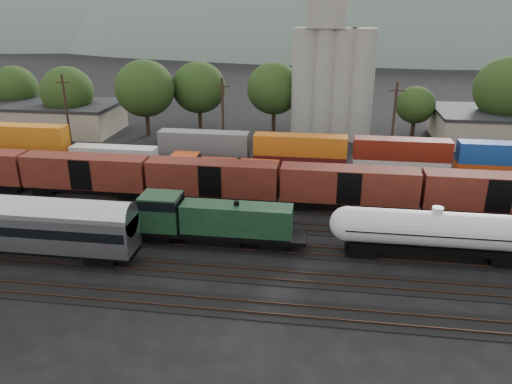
# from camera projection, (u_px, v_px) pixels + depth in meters

# --- Properties ---
(ground) EXTENTS (600.00, 600.00, 0.00)m
(ground) POSITION_uv_depth(u_px,v_px,m) (294.00, 228.00, 52.42)
(ground) COLOR black
(tracks) EXTENTS (180.00, 33.20, 0.20)m
(tracks) POSITION_uv_depth(u_px,v_px,m) (294.00, 227.00, 52.40)
(tracks) COLOR black
(tracks) RESTS_ON ground
(green_locomotive) EXTENTS (17.66, 3.12, 4.68)m
(green_locomotive) POSITION_uv_depth(u_px,v_px,m) (205.00, 220.00, 47.93)
(green_locomotive) COLOR black
(green_locomotive) RESTS_ON ground
(tank_car_a) EXTENTS (18.87, 3.38, 4.95)m
(tank_car_a) POSITION_uv_depth(u_px,v_px,m) (435.00, 231.00, 45.02)
(tank_car_a) COLOR silver
(tank_car_a) RESTS_ON ground
(orange_locomotive) EXTENTS (16.32, 2.72, 4.08)m
(orange_locomotive) POSITION_uv_depth(u_px,v_px,m) (217.00, 171.00, 62.13)
(orange_locomotive) COLOR black
(orange_locomotive) RESTS_ON ground
(boxcar_string) EXTENTS (184.40, 2.90, 4.20)m
(boxcar_string) POSITION_uv_depth(u_px,v_px,m) (421.00, 189.00, 54.11)
(boxcar_string) COLOR black
(boxcar_string) RESTS_ON ground
(container_wall) EXTENTS (160.00, 2.60, 5.80)m
(container_wall) POSITION_uv_depth(u_px,v_px,m) (319.00, 161.00, 64.98)
(container_wall) COLOR black
(container_wall) RESTS_ON ground
(grain_silo) EXTENTS (13.40, 5.00, 29.00)m
(grain_silo) POSITION_uv_depth(u_px,v_px,m) (332.00, 71.00, 80.99)
(grain_silo) COLOR gray
(grain_silo) RESTS_ON ground
(industrial_sheds) EXTENTS (119.38, 17.26, 5.10)m
(industrial_sheds) POSITION_uv_depth(u_px,v_px,m) (349.00, 125.00, 83.06)
(industrial_sheds) COLOR #9E937F
(industrial_sheds) RESTS_ON ground
(tree_band) EXTENTS (167.56, 20.28, 14.42)m
(tree_band) POSITION_uv_depth(u_px,v_px,m) (321.00, 92.00, 83.17)
(tree_band) COLOR black
(tree_band) RESTS_ON ground
(utility_poles) EXTENTS (122.20, 0.36, 12.00)m
(utility_poles) POSITION_uv_depth(u_px,v_px,m) (306.00, 121.00, 70.39)
(utility_poles) COLOR black
(utility_poles) RESTS_ON ground
(distant_hills) EXTENTS (860.00, 286.00, 130.00)m
(distant_hills) POSITION_uv_depth(u_px,v_px,m) (365.00, 74.00, 296.17)
(distant_hills) COLOR #59665B
(distant_hills) RESTS_ON ground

